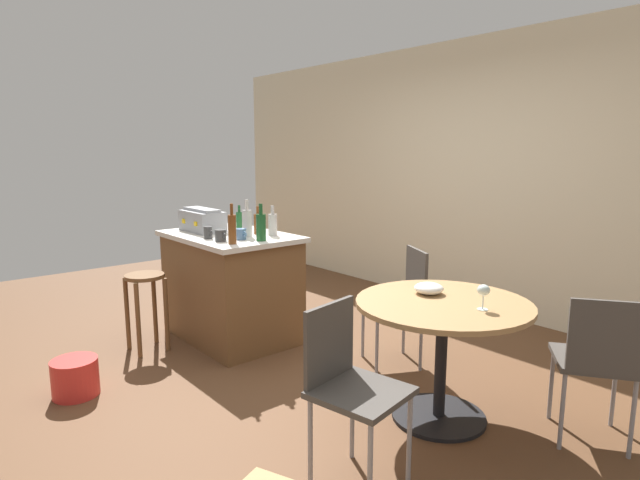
# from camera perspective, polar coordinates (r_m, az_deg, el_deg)

# --- Properties ---
(ground_plane) EXTENTS (8.80, 8.80, 0.00)m
(ground_plane) POSITION_cam_1_polar(r_m,az_deg,el_deg) (4.01, -2.56, -13.80)
(ground_plane) COLOR brown
(back_wall) EXTENTS (8.00, 0.10, 2.70)m
(back_wall) POSITION_cam_1_polar(r_m,az_deg,el_deg) (5.44, 17.33, 6.68)
(back_wall) COLOR beige
(back_wall) RESTS_ON ground_plane
(kitchen_island) EXTENTS (1.18, 0.81, 0.91)m
(kitchen_island) POSITION_cam_1_polar(r_m,az_deg,el_deg) (4.54, -9.75, -4.98)
(kitchen_island) COLOR brown
(kitchen_island) RESTS_ON ground_plane
(wooden_stool) EXTENTS (0.31, 0.31, 0.63)m
(wooden_stool) POSITION_cam_1_polar(r_m,az_deg,el_deg) (4.42, -18.63, -5.87)
(wooden_stool) COLOR brown
(wooden_stool) RESTS_ON ground_plane
(dining_table) EXTENTS (1.03, 1.03, 0.74)m
(dining_table) POSITION_cam_1_polar(r_m,az_deg,el_deg) (3.19, 13.29, -9.54)
(dining_table) COLOR black
(dining_table) RESTS_ON ground_plane
(folding_chair_near) EXTENTS (0.54, 0.54, 0.88)m
(folding_chair_near) POSITION_cam_1_polar(r_m,az_deg,el_deg) (3.96, 8.88, -6.11)
(folding_chair_near) COLOR #47423D
(folding_chair_near) RESTS_ON ground_plane
(folding_chair_far) EXTENTS (0.47, 0.47, 0.88)m
(folding_chair_far) POSITION_cam_1_polar(r_m,az_deg,el_deg) (2.57, 3.21, -15.08)
(folding_chair_far) COLOR #47423D
(folding_chair_far) RESTS_ON ground_plane
(folding_chair_left) EXTENTS (0.56, 0.56, 0.86)m
(folding_chair_left) POSITION_cam_1_polar(r_m,az_deg,el_deg) (3.23, 28.18, -11.29)
(folding_chair_left) COLOR #47423D
(folding_chair_left) RESTS_ON ground_plane
(toolbox) EXTENTS (0.45, 0.24, 0.20)m
(toolbox) POSITION_cam_1_polar(r_m,az_deg,el_deg) (4.62, -12.83, 2.12)
(toolbox) COLOR gray
(toolbox) RESTS_ON kitchen_island
(bottle_0) EXTENTS (0.08, 0.08, 0.23)m
(bottle_0) POSITION_cam_1_polar(r_m,az_deg,el_deg) (4.41, -6.80, 1.85)
(bottle_0) COLOR #603314
(bottle_0) RESTS_ON kitchen_island
(bottle_1) EXTENTS (0.08, 0.08, 0.29)m
(bottle_1) POSITION_cam_1_polar(r_m,az_deg,el_deg) (4.06, -6.51, 1.48)
(bottle_1) COLOR #194C23
(bottle_1) RESTS_ON kitchen_island
(bottle_2) EXTENTS (0.08, 0.08, 0.31)m
(bottle_2) POSITION_cam_1_polar(r_m,az_deg,el_deg) (4.26, -8.04, 1.92)
(bottle_2) COLOR #B7B2AD
(bottle_2) RESTS_ON kitchen_island
(bottle_3) EXTENTS (0.06, 0.06, 0.22)m
(bottle_3) POSITION_cam_1_polar(r_m,az_deg,el_deg) (4.66, -8.86, 2.16)
(bottle_3) COLOR #194C23
(bottle_3) RESTS_ON kitchen_island
(bottle_4) EXTENTS (0.06, 0.06, 0.31)m
(bottle_4) POSITION_cam_1_polar(r_m,az_deg,el_deg) (3.95, -9.65, 1.26)
(bottle_4) COLOR #603314
(bottle_4) RESTS_ON kitchen_island
(bottle_5) EXTENTS (0.07, 0.07, 0.25)m
(bottle_5) POSITION_cam_1_polar(r_m,az_deg,el_deg) (4.31, -5.23, 1.77)
(bottle_5) COLOR #B7B2AD
(bottle_5) RESTS_ON kitchen_island
(cup_0) EXTENTS (0.12, 0.08, 0.09)m
(cup_0) POSITION_cam_1_polar(r_m,az_deg,el_deg) (4.15, -8.65, 0.65)
(cup_0) COLOR #4C7099
(cup_0) RESTS_ON kitchen_island
(cup_1) EXTENTS (0.12, 0.09, 0.09)m
(cup_1) POSITION_cam_1_polar(r_m,az_deg,el_deg) (4.10, -10.86, 0.49)
(cup_1) COLOR #383838
(cup_1) RESTS_ON kitchen_island
(cup_2) EXTENTS (0.11, 0.07, 0.10)m
(cup_2) POSITION_cam_1_polar(r_m,az_deg,el_deg) (4.24, -12.20, 0.81)
(cup_2) COLOR #383838
(cup_2) RESTS_ON kitchen_island
(wine_glass) EXTENTS (0.07, 0.07, 0.14)m
(wine_glass) POSITION_cam_1_polar(r_m,az_deg,el_deg) (3.01, 17.55, -5.39)
(wine_glass) COLOR silver
(wine_glass) RESTS_ON dining_table
(serving_bowl) EXTENTS (0.18, 0.18, 0.07)m
(serving_bowl) POSITION_cam_1_polar(r_m,az_deg,el_deg) (3.27, 11.88, -5.22)
(serving_bowl) COLOR white
(serving_bowl) RESTS_ON dining_table
(plastic_bucket) EXTENTS (0.30, 0.30, 0.25)m
(plastic_bucket) POSITION_cam_1_polar(r_m,az_deg,el_deg) (3.91, -25.33, -13.50)
(plastic_bucket) COLOR red
(plastic_bucket) RESTS_ON ground_plane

